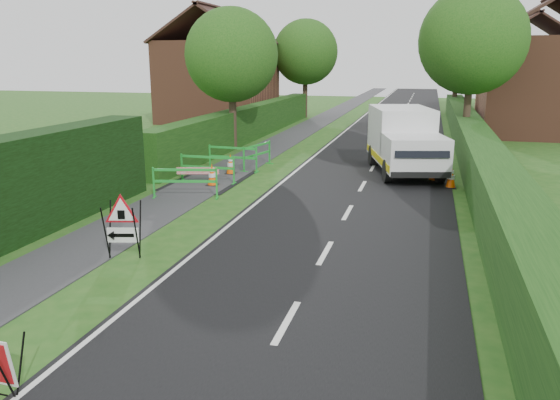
{
  "coord_description": "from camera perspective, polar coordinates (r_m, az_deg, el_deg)",
  "views": [
    {
      "loc": [
        4.57,
        -7.05,
        4.27
      ],
      "look_at": [
        1.35,
        4.81,
        1.11
      ],
      "focal_mm": 35.0,
      "sensor_mm": 36.0,
      "label": 1
    }
  ],
  "objects": [
    {
      "name": "house_east_b",
      "position": [
        49.63,
        24.32,
        11.6
      ],
      "size": [
        7.5,
        7.4,
        7.88
      ],
      "color": "brown",
      "rests_on": "ground"
    },
    {
      "name": "ped_barrier_0",
      "position": [
        17.47,
        -9.9,
        2.19
      ],
      "size": [
        2.08,
        0.82,
        1.0
      ],
      "rotation": [
        0.0,
        0.0,
        0.24
      ],
      "color": "green",
      "rests_on": "ground"
    },
    {
      "name": "road_surface",
      "position": [
        42.32,
        12.44,
        8.31
      ],
      "size": [
        6.0,
        90.0,
        0.02
      ],
      "primitive_type": "cube",
      "color": "black",
      "rests_on": "ground"
    },
    {
      "name": "tree_nw",
      "position": [
        26.68,
        -5.09,
        14.84
      ],
      "size": [
        4.4,
        4.4,
        6.7
      ],
      "color": "#2D2116",
      "rests_on": "ground"
    },
    {
      "name": "works_van",
      "position": [
        21.67,
        12.84,
        6.2
      ],
      "size": [
        3.37,
        5.72,
        2.46
      ],
      "rotation": [
        0.0,
        0.0,
        0.26
      ],
      "color": "silver",
      "rests_on": "ground"
    },
    {
      "name": "triangle_sign",
      "position": [
        12.34,
        -16.36,
        -2.18
      ],
      "size": [
        1.03,
        1.03,
        1.24
      ],
      "rotation": [
        0.0,
        0.0,
        0.25
      ],
      "color": "black",
      "rests_on": "ground"
    },
    {
      "name": "traffic_cone_2",
      "position": [
        22.85,
        15.58,
        4.13
      ],
      "size": [
        0.38,
        0.38,
        0.79
      ],
      "color": "black",
      "rests_on": "ground"
    },
    {
      "name": "hedge_west_far",
      "position": [
        30.89,
        -3.04,
        6.47
      ],
      "size": [
        1.0,
        24.0,
        1.8
      ],
      "primitive_type": "cube",
      "color": "#14380F",
      "rests_on": "ground"
    },
    {
      "name": "redwhite_plank",
      "position": [
        19.71,
        -8.54,
        1.76
      ],
      "size": [
        1.45,
        0.45,
        0.25
      ],
      "primitive_type": "cube",
      "rotation": [
        0.0,
        0.0,
        0.28
      ],
      "color": "red",
      "rests_on": "ground"
    },
    {
      "name": "tree_fe",
      "position": [
        45.09,
        18.04,
        13.69
      ],
      "size": [
        4.2,
        4.2,
        6.33
      ],
      "color": "#2D2116",
      "rests_on": "ground"
    },
    {
      "name": "traffic_cone_0",
      "position": [
        19.57,
        17.45,
        2.34
      ],
      "size": [
        0.38,
        0.38,
        0.79
      ],
      "color": "black",
      "rests_on": "ground"
    },
    {
      "name": "footpath",
      "position": [
        42.94,
        5.01,
        8.68
      ],
      "size": [
        2.0,
        90.0,
        0.02
      ],
      "primitive_type": "cube",
      "color": "#2D2D30",
      "rests_on": "ground"
    },
    {
      "name": "hatchback_car",
      "position": [
        31.82,
        11.33,
        7.66
      ],
      "size": [
        1.86,
        4.05,
        1.35
      ],
      "primitive_type": "imported",
      "rotation": [
        0.0,
        0.0,
        0.07
      ],
      "color": "silver",
      "rests_on": "ground"
    },
    {
      "name": "house_east_a",
      "position": [
        35.66,
        26.06,
        10.8
      ],
      "size": [
        7.5,
        7.4,
        7.88
      ],
      "color": "brown",
      "rests_on": "ground"
    },
    {
      "name": "hedge_east",
      "position": [
        23.52,
        19.66,
        3.13
      ],
      "size": [
        1.2,
        50.0,
        1.5
      ],
      "primitive_type": "cube",
      "color": "#14380F",
      "rests_on": "ground"
    },
    {
      "name": "traffic_cone_1",
      "position": [
        20.57,
        15.79,
        3.02
      ],
      "size": [
        0.38,
        0.38,
        0.79
      ],
      "color": "black",
      "rests_on": "ground"
    },
    {
      "name": "ped_barrier_2",
      "position": [
        21.61,
        -4.96,
        4.69
      ],
      "size": [
        2.08,
        0.49,
        1.0
      ],
      "rotation": [
        0.0,
        0.0,
        -0.07
      ],
      "color": "green",
      "rests_on": "ground"
    },
    {
      "name": "ped_barrier_3",
      "position": [
        22.18,
        -2.4,
        4.98
      ],
      "size": [
        0.83,
        2.08,
        1.0
      ],
      "rotation": [
        0.0,
        0.0,
        1.33
      ],
      "color": "green",
      "rests_on": "ground"
    },
    {
      "name": "tree_ne",
      "position": [
        29.13,
        19.51,
        15.42
      ],
      "size": [
        5.2,
        5.2,
        7.79
      ],
      "color": "#2D2116",
      "rests_on": "ground"
    },
    {
      "name": "tree_fw",
      "position": [
        42.07,
        2.69,
        15.18
      ],
      "size": [
        4.8,
        4.8,
        7.24
      ],
      "color": "#2D2116",
      "rests_on": "ground"
    },
    {
      "name": "traffic_cone_3",
      "position": [
        19.15,
        -7.12,
        2.64
      ],
      "size": [
        0.38,
        0.38,
        0.79
      ],
      "color": "black",
      "rests_on": "ground"
    },
    {
      "name": "ground",
      "position": [
        9.43,
        -16.22,
        -13.11
      ],
      "size": [
        120.0,
        120.0,
        0.0
      ],
      "primitive_type": "plane",
      "color": "#1E4F16",
      "rests_on": "ground"
    },
    {
      "name": "ped_barrier_1",
      "position": [
        19.65,
        -7.6,
        3.63
      ],
      "size": [
        2.06,
        0.36,
        1.0
      ],
      "rotation": [
        0.0,
        0.0,
        -0.01
      ],
      "color": "green",
      "rests_on": "ground"
    },
    {
      "name": "house_west",
      "position": [
        39.84,
        -6.43,
        12.37
      ],
      "size": [
        7.5,
        7.4,
        7.88
      ],
      "color": "brown",
      "rests_on": "ground"
    },
    {
      "name": "traffic_cone_4",
      "position": [
        21.04,
        -5.2,
        3.76
      ],
      "size": [
        0.38,
        0.38,
        0.79
      ],
      "color": "black",
      "rests_on": "ground"
    }
  ]
}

